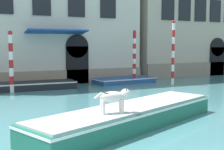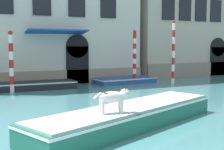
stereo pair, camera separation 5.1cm
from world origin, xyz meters
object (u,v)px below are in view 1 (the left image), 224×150
(mooring_pole_0, at_px, (134,57))
(mooring_pole_4, at_px, (11,61))
(boat_moored_near_palazzo, at_px, (25,86))
(boat_moored_far, at_px, (125,80))
(boat_foreground, at_px, (130,116))
(dog_on_deck, at_px, (115,97))
(mooring_pole_3, at_px, (173,53))

(mooring_pole_0, relative_size, mooring_pole_4, 1.06)
(boat_moored_near_palazzo, xyz_separation_m, mooring_pole_0, (7.94, -0.29, 1.73))
(boat_moored_near_palazzo, relative_size, mooring_pole_0, 1.65)
(boat_moored_near_palazzo, bearing_deg, boat_moored_far, 5.83)
(mooring_pole_0, xyz_separation_m, mooring_pole_4, (-8.87, -0.46, -0.10))
(boat_foreground, xyz_separation_m, boat_moored_near_palazzo, (-1.66, 10.77, -0.13))
(boat_foreground, distance_m, mooring_pole_0, 12.32)
(boat_moored_near_palazzo, bearing_deg, dog_on_deck, -83.96)
(boat_foreground, relative_size, boat_moored_near_palazzo, 1.29)
(boat_foreground, relative_size, dog_on_deck, 7.13)
(mooring_pole_3, bearing_deg, mooring_pole_4, 172.68)
(mooring_pole_0, bearing_deg, boat_foreground, -120.93)
(mooring_pole_4, bearing_deg, boat_moored_near_palazzo, 38.76)
(dog_on_deck, height_order, boat_moored_near_palazzo, dog_on_deck)
(boat_moored_far, bearing_deg, mooring_pole_4, -176.06)
(mooring_pole_4, bearing_deg, dog_on_deck, -81.60)
(dog_on_deck, height_order, boat_moored_far, dog_on_deck)
(mooring_pole_0, distance_m, mooring_pole_4, 8.88)
(boat_moored_near_palazzo, xyz_separation_m, mooring_pole_4, (-0.93, -0.75, 1.63))
(boat_foreground, xyz_separation_m, boat_moored_far, (5.84, 11.17, -0.18))
(mooring_pole_4, bearing_deg, mooring_pole_3, -7.32)
(boat_moored_far, relative_size, mooring_pole_4, 1.27)
(mooring_pole_3, xyz_separation_m, mooring_pole_4, (-10.99, 1.41, -0.44))
(boat_moored_far, bearing_deg, mooring_pole_0, -61.13)
(mooring_pole_0, bearing_deg, boat_moored_near_palazzo, 177.91)
(boat_foreground, relative_size, mooring_pole_3, 1.83)
(dog_on_deck, xyz_separation_m, mooring_pole_4, (-1.59, 10.77, 0.63))
(mooring_pole_0, bearing_deg, mooring_pole_4, -177.04)
(mooring_pole_4, bearing_deg, boat_foreground, -75.52)
(mooring_pole_0, bearing_deg, mooring_pole_3, -41.46)
(boat_foreground, bearing_deg, dog_on_deck, -163.96)
(dog_on_deck, xyz_separation_m, mooring_pole_0, (7.28, 11.23, 0.73))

